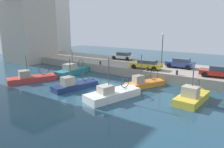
% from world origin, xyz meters
% --- Properties ---
extents(water_surface, '(80.00, 80.00, 0.00)m').
position_xyz_m(water_surface, '(0.00, 0.00, 0.00)').
color(water_surface, navy).
rests_on(water_surface, ground).
extents(quay_wall, '(9.00, 56.00, 1.20)m').
position_xyz_m(quay_wall, '(11.50, 0.00, 0.60)').
color(quay_wall, '#9E9384').
rests_on(quay_wall, ground).
extents(fishing_boat_navy, '(6.34, 2.87, 4.28)m').
position_xyz_m(fishing_boat_navy, '(-0.92, 2.83, 0.14)').
color(fishing_boat_navy, navy).
rests_on(fishing_boat_navy, ground).
extents(fishing_boat_yellow, '(5.72, 2.52, 4.38)m').
position_xyz_m(fishing_boat_yellow, '(2.53, -9.26, 0.14)').
color(fishing_boat_yellow, gold).
rests_on(fishing_boat_yellow, ground).
extents(fishing_boat_teal, '(6.97, 2.14, 4.48)m').
position_xyz_m(fishing_boat_teal, '(4.56, 8.78, 0.15)').
color(fishing_boat_teal, teal).
rests_on(fishing_boat_teal, ground).
extents(fishing_boat_white, '(6.91, 3.69, 5.00)m').
position_xyz_m(fishing_boat_white, '(-1.03, -2.61, 0.09)').
color(fishing_boat_white, white).
rests_on(fishing_boat_white, ground).
extents(fishing_boat_orange, '(5.87, 3.79, 4.63)m').
position_xyz_m(fishing_boat_orange, '(4.53, -3.39, 0.12)').
color(fishing_boat_orange, orange).
rests_on(fishing_boat_orange, ground).
extents(fishing_boat_red, '(6.82, 4.39, 4.30)m').
position_xyz_m(fishing_boat_red, '(-1.75, 9.83, 0.12)').
color(fishing_boat_red, '#BC3833').
rests_on(fishing_boat_red, ground).
extents(parked_car_red, '(2.35, 4.22, 1.35)m').
position_xyz_m(parked_car_red, '(9.07, -10.35, 1.89)').
color(parked_car_red, red).
rests_on(parked_car_red, quay_wall).
extents(parked_car_blue, '(2.13, 3.89, 1.37)m').
position_xyz_m(parked_car_blue, '(12.00, -4.93, 1.91)').
color(parked_car_blue, '#334C9E').
rests_on(parked_car_blue, quay_wall).
extents(parked_car_white, '(2.18, 4.07, 1.30)m').
position_xyz_m(parked_car_white, '(13.59, 5.77, 1.87)').
color(parked_car_white, silver).
rests_on(parked_car_white, quay_wall).
extents(parked_car_yellow, '(2.15, 4.46, 1.28)m').
position_xyz_m(parked_car_yellow, '(8.44, -1.33, 1.87)').
color(parked_car_yellow, gold).
rests_on(parked_car_yellow, quay_wall).
extents(mooring_bollard_south, '(0.28, 0.28, 0.55)m').
position_xyz_m(mooring_bollard_south, '(7.35, -6.00, 1.48)').
color(mooring_bollard_south, '#2D2D33').
rests_on(mooring_bollard_south, quay_wall).
extents(mooring_bollard_mid, '(0.28, 0.28, 0.55)m').
position_xyz_m(mooring_bollard_mid, '(7.35, -2.00, 1.48)').
color(mooring_bollard_mid, '#2D2D33').
rests_on(mooring_bollard_mid, quay_wall).
extents(mooring_bollard_north, '(0.28, 0.28, 0.55)m').
position_xyz_m(mooring_bollard_north, '(7.35, 6.00, 1.48)').
color(mooring_bollard_north, '#2D2D33').
rests_on(mooring_bollard_north, quay_wall).
extents(quay_streetlamp, '(0.36, 0.36, 4.83)m').
position_xyz_m(quay_streetlamp, '(13.00, -1.71, 4.45)').
color(quay_streetlamp, '#38383D').
rests_on(quay_streetlamp, quay_wall).
extents(waterfront_building_west, '(7.42, 8.86, 13.83)m').
position_xyz_m(waterfront_building_west, '(7.41, 24.26, 6.93)').
color(waterfront_building_west, '#B2A899').
rests_on(waterfront_building_west, ground).
extents(waterfront_building_east_mid, '(7.94, 8.58, 16.79)m').
position_xyz_m(waterfront_building_east_mid, '(15.39, 28.87, 8.42)').
color(waterfront_building_east_mid, silver).
rests_on(waterfront_building_east_mid, ground).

